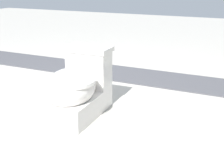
{
  "coord_description": "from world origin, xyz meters",
  "views": [
    {
      "loc": [
        1.95,
        1.42,
        1.03
      ],
      "look_at": [
        0.02,
        0.5,
        0.3
      ],
      "focal_mm": 50.0,
      "sensor_mm": 36.0,
      "label": 1
    }
  ],
  "objects": [
    {
      "name": "gravel_strip",
      "position": [
        -1.14,
        0.5,
        0.01
      ],
      "size": [
        0.56,
        8.0,
        0.01
      ],
      "primitive_type": "cube",
      "color": "#4C4C51",
      "rests_on": "ground"
    },
    {
      "name": "toilet",
      "position": [
        0.03,
        0.2,
        0.22
      ],
      "size": [
        0.65,
        0.4,
        0.52
      ],
      "rotation": [
        0.0,
        0.0,
        0.04
      ],
      "color": "white",
      "rests_on": "ground"
    },
    {
      "name": "ground_plane",
      "position": [
        0.0,
        0.0,
        0.0
      ],
      "size": [
        14.0,
        14.0,
        0.0
      ],
      "primitive_type": "plane",
      "color": "#B7B2A8"
    }
  ]
}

